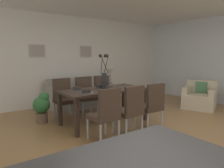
{
  "coord_description": "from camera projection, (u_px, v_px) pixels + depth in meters",
  "views": [
    {
      "loc": [
        -2.6,
        -2.6,
        1.44
      ],
      "look_at": [
        0.16,
        1.24,
        0.8
      ],
      "focal_mm": 33.34,
      "sensor_mm": 36.0,
      "label": 1
    }
  ],
  "objects": [
    {
      "name": "bowl_near_right",
      "position": [
        77.0,
        88.0,
        4.25
      ],
      "size": [
        0.17,
        0.17,
        0.07
      ],
      "color": "#2D2826",
      "rests_on": "dining_table"
    },
    {
      "name": "bowl_far_right",
      "position": [
        99.0,
        86.0,
        4.56
      ],
      "size": [
        0.17,
        0.17,
        0.07
      ],
      "color": "#2D2826",
      "rests_on": "dining_table"
    },
    {
      "name": "back_wall_panel",
      "position": [
        69.0,
        60.0,
        6.23
      ],
      "size": [
        9.0,
        0.1,
        2.6
      ],
      "primitive_type": "cube",
      "color": "silver",
      "rests_on": "ground"
    },
    {
      "name": "dining_chair_near_left",
      "position": [
        106.0,
        112.0,
        3.44
      ],
      "size": [
        0.46,
        0.46,
        0.92
      ],
      "color": "#3D2D23",
      "rests_on": "ground"
    },
    {
      "name": "side_table",
      "position": [
        110.0,
        93.0,
        6.58
      ],
      "size": [
        0.36,
        0.36,
        0.52
      ],
      "primitive_type": "cube",
      "color": "#33261E",
      "rests_on": "ground"
    },
    {
      "name": "bowl_far_left",
      "position": [
        110.0,
        88.0,
        4.24
      ],
      "size": [
        0.17,
        0.17,
        0.07
      ],
      "color": "#2D2826",
      "rests_on": "dining_table"
    },
    {
      "name": "framed_picture_left",
      "position": [
        37.0,
        51.0,
        5.59
      ],
      "size": [
        0.43,
        0.03,
        0.34
      ],
      "color": "#B2ADA3"
    },
    {
      "name": "dining_chair_mid_right",
      "position": [
        104.0,
        91.0,
        5.45
      ],
      "size": [
        0.47,
        0.47,
        0.92
      ],
      "color": "#3D2D23",
      "rests_on": "ground"
    },
    {
      "name": "dining_chair_far_left",
      "position": [
        130.0,
        108.0,
        3.72
      ],
      "size": [
        0.45,
        0.45,
        0.92
      ],
      "color": "#3D2D23",
      "rests_on": "ground"
    },
    {
      "name": "placemat_far_right",
      "position": [
        99.0,
        88.0,
        4.57
      ],
      "size": [
        0.32,
        0.32,
        0.01
      ],
      "primitive_type": "cylinder",
      "color": "#4C4742",
      "rests_on": "dining_table"
    },
    {
      "name": "placemat_far_left",
      "position": [
        110.0,
        90.0,
        4.25
      ],
      "size": [
        0.32,
        0.32,
        0.01
      ],
      "primitive_type": "cylinder",
      "color": "#4C4742",
      "rests_on": "dining_table"
    },
    {
      "name": "dining_chair_far_right",
      "position": [
        85.0,
        94.0,
        5.13
      ],
      "size": [
        0.47,
        0.47,
        0.92
      ],
      "color": "#3D2D23",
      "rests_on": "ground"
    },
    {
      "name": "placemat_near_left",
      "position": [
        86.0,
        93.0,
        3.93
      ],
      "size": [
        0.32,
        0.32,
        0.01
      ],
      "primitive_type": "cylinder",
      "color": "#4C4742",
      "rests_on": "dining_table"
    },
    {
      "name": "dining_table",
      "position": [
        104.0,
        93.0,
        4.42
      ],
      "size": [
        1.8,
        0.89,
        0.74
      ],
      "color": "#33261E",
      "rests_on": "ground"
    },
    {
      "name": "bowl_near_left",
      "position": [
        86.0,
        91.0,
        3.93
      ],
      "size": [
        0.17,
        0.17,
        0.07
      ],
      "color": "#2D2826",
      "rests_on": "dining_table"
    },
    {
      "name": "dining_chair_near_right",
      "position": [
        64.0,
        96.0,
        4.77
      ],
      "size": [
        0.45,
        0.45,
        0.92
      ],
      "color": "#3D2D23",
      "rests_on": "ground"
    },
    {
      "name": "sofa",
      "position": [
        80.0,
        97.0,
        5.95
      ],
      "size": [
        1.73,
        0.84,
        0.8
      ],
      "color": "gray",
      "rests_on": "ground"
    },
    {
      "name": "dining_chair_mid_left",
      "position": [
        151.0,
        104.0,
        4.04
      ],
      "size": [
        0.46,
        0.46,
        0.92
      ],
      "color": "#3D2D23",
      "rests_on": "ground"
    },
    {
      "name": "centerpiece_vase",
      "position": [
        104.0,
        76.0,
        4.37
      ],
      "size": [
        0.21,
        0.23,
        0.73
      ],
      "color": "#232326",
      "rests_on": "dining_table"
    },
    {
      "name": "ground_plane",
      "position": [
        145.0,
        135.0,
        3.79
      ],
      "size": [
        9.0,
        9.0,
        0.0
      ],
      "primitive_type": "plane",
      "color": "olive"
    },
    {
      "name": "potted_plant",
      "position": [
        42.0,
        106.0,
        4.45
      ],
      "size": [
        0.36,
        0.36,
        0.67
      ],
      "color": "brown",
      "rests_on": "ground"
    },
    {
      "name": "placemat_near_right",
      "position": [
        77.0,
        90.0,
        4.26
      ],
      "size": [
        0.32,
        0.32,
        0.01
      ],
      "primitive_type": "cylinder",
      "color": "#4C4742",
      "rests_on": "dining_table"
    },
    {
      "name": "framed_picture_center",
      "position": [
        86.0,
        52.0,
        6.45
      ],
      "size": [
        0.4,
        0.03,
        0.34
      ],
      "color": "#B2ADA3"
    },
    {
      "name": "table_lamp",
      "position": [
        110.0,
        73.0,
        6.49
      ],
      "size": [
        0.22,
        0.22,
        0.51
      ],
      "color": "#4C4C51",
      "rests_on": "side_table"
    },
    {
      "name": "armchair",
      "position": [
        200.0,
        98.0,
        5.76
      ],
      "size": [
        1.04,
        1.04,
        0.75
      ],
      "color": "beige",
      "rests_on": "ground"
    }
  ]
}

